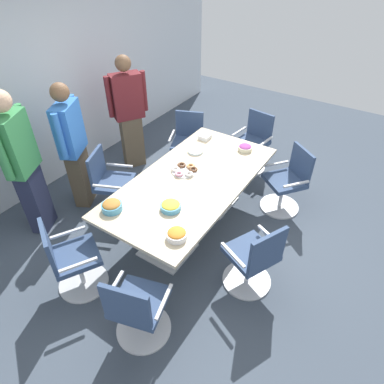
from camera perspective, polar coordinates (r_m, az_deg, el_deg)
The scene contains 20 objects.
ground_plane at distance 4.52m, azimuth -0.00°, elevation -5.53°, with size 10.00×10.00×0.01m, color #3D4754.
back_wall at distance 5.28m, azimuth -23.38°, elevation 16.23°, with size 8.00×0.10×2.80m, color silver.
conference_table at distance 4.11m, azimuth -0.00°, elevation 0.82°, with size 2.40×1.20×0.75m.
office_chair_0 at distance 5.48m, azimuth 10.29°, elevation 7.90°, with size 0.61×0.61×0.91m.
office_chair_1 at distance 5.39m, azimuth -0.72°, elevation 7.99°, with size 0.71×0.71×0.91m.
office_chair_2 at distance 4.63m, azimuth -13.53°, elevation 1.05°, with size 0.71×0.71×0.91m.
office_chair_3 at distance 3.77m, azimuth -19.83°, elevation -10.99°, with size 0.74×0.74×0.91m.
office_chair_4 at distance 3.25m, azimuth -9.23°, elevation -19.26°, with size 0.66×0.66×0.91m.
office_chair_5 at distance 3.62m, azimuth 10.41°, elevation -11.29°, with size 0.72×0.72×0.91m.
office_chair_6 at distance 4.72m, azimuth 15.89°, elevation 1.43°, with size 0.76×0.76×0.91m.
person_standing_0 at distance 4.35m, azimuth -26.84°, elevation 4.32°, with size 0.58×0.40×1.86m.
person_standing_1 at distance 4.64m, azimuth -19.55°, elevation 7.37°, with size 0.58×0.40×1.74m.
person_standing_2 at distance 5.32m, azimuth -10.65°, elevation 13.18°, with size 0.56×0.41×1.77m.
snack_bowl_chips_yellow at distance 3.59m, azimuth -3.64°, elevation -2.36°, with size 0.22×0.22×0.09m.
snack_bowl_chips_orange at distance 3.27m, azimuth -2.61°, elevation -7.18°, with size 0.21×0.21×0.10m.
snack_bowl_pretzels at distance 3.66m, azimuth -13.50°, elevation -2.30°, with size 0.22×0.22×0.11m.
snack_bowl_candy_mix at distance 4.63m, azimuth 9.01°, elevation 7.46°, with size 0.19×0.19×0.08m.
donut_platter at distance 4.16m, azimuth -1.26°, elevation 3.75°, with size 0.33×0.32×0.04m.
plate_stack at distance 4.54m, azimuth 0.60°, elevation 6.98°, with size 0.21×0.21×0.03m.
napkin_pile at distance 4.86m, azimuth 2.18°, elevation 9.36°, with size 0.15×0.15×0.06m, color white.
Camera 1 is at (-2.74, -1.78, 3.13)m, focal length 31.36 mm.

